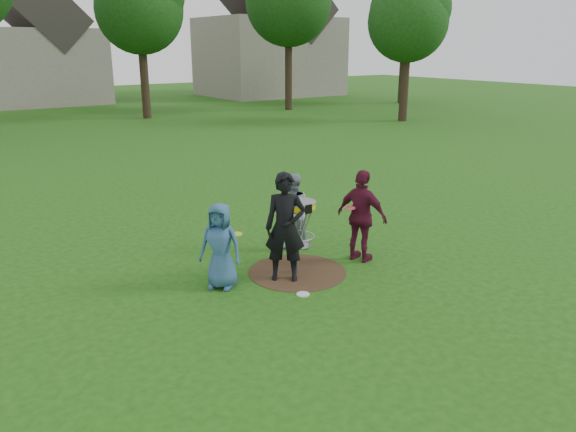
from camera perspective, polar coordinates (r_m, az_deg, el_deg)
ground at (r=10.32m, az=0.95°, el=-5.72°), size 100.00×100.00×0.00m
dirt_patch at (r=10.32m, az=0.95°, el=-5.70°), size 1.80×1.80×0.01m
player_blue at (r=9.53m, az=-6.87°, el=-3.03°), size 0.83×0.86×1.49m
player_black at (r=9.69m, az=-0.27°, el=-1.16°), size 0.84×0.79×1.93m
player_grey at (r=11.28m, az=0.39°, el=0.49°), size 0.91×0.80×1.56m
player_maroon at (r=10.68m, az=7.52°, el=-0.03°), size 0.73×1.12×1.77m
disc_on_grass at (r=9.43m, az=1.53°, el=-7.96°), size 0.22×0.22×0.02m
disc_golf_basket at (r=9.97m, az=0.98°, el=-0.31°), size 0.66×0.67×1.38m
held_discs at (r=10.18m, az=0.66°, el=0.15°), size 2.45×1.26×0.29m
house_row at (r=42.09m, az=-21.27°, el=16.16°), size 44.50×10.65×11.62m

